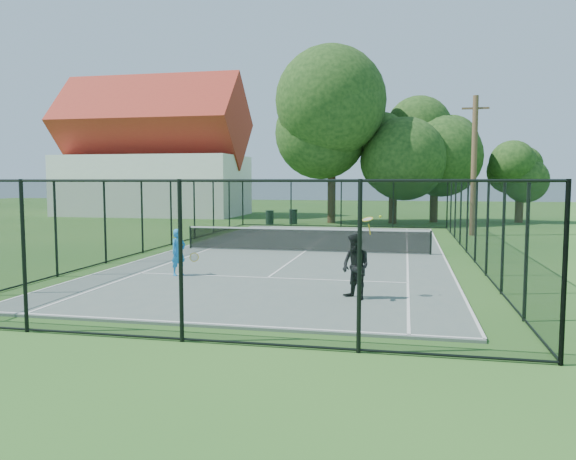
% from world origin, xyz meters
% --- Properties ---
extents(ground, '(120.00, 120.00, 0.00)m').
position_xyz_m(ground, '(0.00, 0.00, 0.00)').
color(ground, '#25531C').
extents(tennis_court, '(11.00, 24.00, 0.06)m').
position_xyz_m(tennis_court, '(0.00, 0.00, 0.03)').
color(tennis_court, slate).
rests_on(tennis_court, ground).
extents(tennis_net, '(10.08, 0.08, 0.95)m').
position_xyz_m(tennis_net, '(0.00, 0.00, 0.58)').
color(tennis_net, black).
rests_on(tennis_net, tennis_court).
extents(fence, '(13.10, 26.10, 3.00)m').
position_xyz_m(fence, '(0.00, 0.00, 1.50)').
color(fence, black).
rests_on(fence, ground).
extents(tree_near_left, '(8.15, 8.15, 10.63)m').
position_xyz_m(tree_near_left, '(-1.04, 16.21, 6.55)').
color(tree_near_left, '#332114').
rests_on(tree_near_left, ground).
extents(tree_near_mid, '(5.58, 5.58, 7.30)m').
position_xyz_m(tree_near_mid, '(3.14, 16.82, 4.49)').
color(tree_near_mid, '#332114').
rests_on(tree_near_mid, ground).
extents(tree_near_right, '(5.90, 5.90, 8.14)m').
position_xyz_m(tree_near_right, '(5.96, 18.35, 5.17)').
color(tree_near_right, '#332114').
rests_on(tree_near_right, ground).
extents(tree_far_right, '(3.93, 3.93, 5.20)m').
position_xyz_m(tree_far_right, '(11.81, 19.24, 3.21)').
color(tree_far_right, '#332114').
rests_on(tree_far_right, ground).
extents(building, '(15.30, 8.15, 11.87)m').
position_xyz_m(building, '(-17.00, 22.00, 4.93)').
color(building, silver).
rests_on(building, ground).
extents(trash_bin_left, '(0.58, 0.58, 0.93)m').
position_xyz_m(trash_bin_left, '(-4.98, 14.25, 0.47)').
color(trash_bin_left, black).
rests_on(trash_bin_left, ground).
extents(trash_bin_right, '(0.58, 0.58, 1.00)m').
position_xyz_m(trash_bin_right, '(-3.43, 14.65, 0.51)').
color(trash_bin_right, black).
rests_on(trash_bin_right, ground).
extents(utility_pole, '(1.40, 0.30, 7.44)m').
position_xyz_m(utility_pole, '(7.54, 9.00, 3.78)').
color(utility_pole, '#4C3823').
rests_on(utility_pole, ground).
extents(player_blue, '(0.86, 0.62, 1.43)m').
position_xyz_m(player_blue, '(-2.79, -6.51, 0.77)').
color(player_blue, '#1987DA').
rests_on(player_blue, tennis_court).
extents(player_black, '(1.08, 0.99, 2.05)m').
position_xyz_m(player_black, '(2.84, -8.87, 0.87)').
color(player_black, black).
rests_on(player_black, tennis_court).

